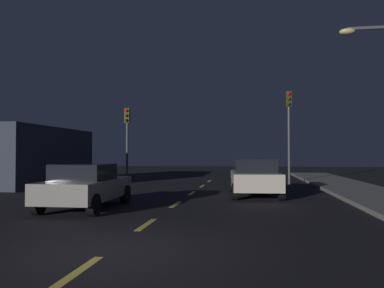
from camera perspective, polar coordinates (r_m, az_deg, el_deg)
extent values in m
plane|color=black|center=(13.92, -2.00, -8.74)|extent=(80.00, 80.00, 0.00)
cube|color=#EACC4C|center=(6.19, -16.75, -17.87)|extent=(0.16, 1.60, 0.01)
cube|color=#EACC4C|center=(9.68, -6.88, -11.92)|extent=(0.16, 1.60, 0.01)
cube|color=#EACC4C|center=(13.33, -2.48, -9.04)|extent=(0.16, 1.60, 0.01)
cube|color=#EACC4C|center=(17.05, -0.02, -7.39)|extent=(0.16, 1.60, 0.01)
cube|color=#EACC4C|center=(20.80, 1.55, -6.32)|extent=(0.16, 1.60, 0.01)
cube|color=#EACC4C|center=(24.57, 2.63, -5.58)|extent=(0.16, 1.60, 0.01)
cylinder|color=#4C4C51|center=(23.74, -9.73, -0.19)|extent=(0.14, 0.14, 4.57)
cube|color=#382D0C|center=(23.85, -9.71, 4.22)|extent=(0.32, 0.24, 0.90)
sphere|color=red|center=(23.73, -9.83, 4.98)|extent=(0.20, 0.20, 0.20)
sphere|color=#3F2D0C|center=(23.70, -9.83, 4.26)|extent=(0.20, 0.20, 0.20)
sphere|color=#0C3319|center=(23.67, -9.83, 3.53)|extent=(0.20, 0.20, 0.20)
cylinder|color=#4C4C51|center=(22.67, 14.37, 0.93)|extent=(0.14, 0.14, 5.39)
cube|color=#382D0C|center=(22.87, 14.34, 6.56)|extent=(0.32, 0.24, 0.90)
sphere|color=red|center=(22.76, 14.37, 7.36)|extent=(0.20, 0.20, 0.20)
sphere|color=#3F2D0C|center=(22.72, 14.38, 6.62)|extent=(0.20, 0.20, 0.20)
sphere|color=#0C3319|center=(22.68, 14.38, 5.87)|extent=(0.20, 0.20, 0.20)
cube|color=beige|center=(16.15, 9.37, -5.37)|extent=(2.16, 4.33, 0.68)
cube|color=black|center=(15.91, 9.42, -3.22)|extent=(1.77, 2.01, 0.54)
cylinder|color=black|center=(17.68, 6.10, -6.14)|extent=(0.27, 0.65, 0.64)
cylinder|color=black|center=(17.81, 11.75, -6.09)|extent=(0.27, 0.65, 0.64)
cylinder|color=black|center=(14.58, 6.46, -7.13)|extent=(0.27, 0.65, 0.64)
cylinder|color=black|center=(14.75, 13.31, -7.04)|extent=(0.27, 0.65, 0.64)
cube|color=gray|center=(12.74, -15.61, -6.53)|extent=(1.86, 4.03, 0.61)
cube|color=black|center=(12.52, -15.95, -4.06)|extent=(1.61, 1.83, 0.50)
cylinder|color=black|center=(14.42, -16.41, -7.15)|extent=(0.23, 0.64, 0.64)
cylinder|color=black|center=(13.84, -10.02, -7.43)|extent=(0.23, 0.64, 0.64)
cylinder|color=black|center=(11.84, -22.18, -8.35)|extent=(0.23, 0.64, 0.64)
cylinder|color=black|center=(11.12, -14.58, -8.87)|extent=(0.23, 0.64, 0.64)
cube|color=#4C4C51|center=(15.61, 25.51, 15.49)|extent=(1.74, 0.10, 0.10)
ellipsoid|color=#F2D88C|center=(15.36, 22.30, 15.35)|extent=(0.56, 0.36, 0.24)
cube|color=#333847|center=(23.75, -23.43, -1.69)|extent=(4.10, 8.53, 3.25)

